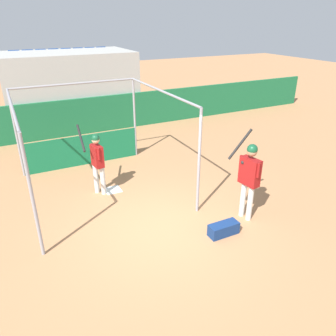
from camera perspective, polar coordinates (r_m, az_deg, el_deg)
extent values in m
plane|color=#A8754C|center=(7.78, -1.37, -10.34)|extent=(60.00, 60.00, 0.00)
cube|color=#196038|center=(14.07, -14.90, 8.64)|extent=(24.00, 0.12, 1.49)
cube|color=#9E9E99|center=(15.47, -16.67, 13.02)|extent=(5.40, 3.20, 3.14)
cube|color=navy|center=(14.09, -23.44, 10.82)|extent=(0.45, 0.40, 0.10)
cube|color=navy|center=(14.22, -23.67, 11.86)|extent=(0.45, 0.06, 0.40)
cube|color=navy|center=(14.13, -21.21, 11.22)|extent=(0.45, 0.40, 0.10)
cube|color=navy|center=(14.26, -21.44, 12.25)|extent=(0.45, 0.06, 0.40)
cube|color=navy|center=(14.19, -18.98, 11.60)|extent=(0.45, 0.40, 0.10)
cube|color=navy|center=(14.32, -19.23, 12.62)|extent=(0.45, 0.06, 0.40)
cube|color=navy|center=(14.27, -16.78, 11.96)|extent=(0.45, 0.40, 0.10)
cube|color=navy|center=(14.40, -17.04, 12.98)|extent=(0.45, 0.06, 0.40)
cube|color=navy|center=(14.38, -14.60, 12.30)|extent=(0.45, 0.40, 0.10)
cube|color=navy|center=(14.50, -14.86, 13.30)|extent=(0.45, 0.06, 0.40)
cube|color=navy|center=(14.50, -12.44, 12.61)|extent=(0.45, 0.40, 0.10)
cube|color=navy|center=(14.63, -12.72, 13.61)|extent=(0.45, 0.06, 0.40)
cube|color=navy|center=(14.64, -10.32, 12.90)|extent=(0.45, 0.40, 0.10)
cube|color=navy|center=(14.77, -10.60, 13.89)|extent=(0.45, 0.06, 0.40)
cube|color=navy|center=(14.81, -8.24, 13.17)|extent=(0.45, 0.40, 0.10)
cube|color=navy|center=(14.93, -8.53, 14.15)|extent=(0.45, 0.06, 0.40)
cube|color=navy|center=(14.80, -23.99, 12.92)|extent=(0.45, 0.40, 0.10)
cube|color=navy|center=(14.94, -24.21, 13.89)|extent=(0.45, 0.06, 0.40)
cube|color=navy|center=(14.83, -21.85, 13.30)|extent=(0.45, 0.40, 0.10)
cube|color=navy|center=(14.97, -22.08, 14.26)|extent=(0.45, 0.06, 0.40)
cube|color=navy|center=(14.89, -19.71, 13.66)|extent=(0.45, 0.40, 0.10)
cube|color=navy|center=(15.03, -19.95, 14.61)|extent=(0.45, 0.06, 0.40)
cube|color=navy|center=(14.97, -17.59, 13.99)|extent=(0.45, 0.40, 0.10)
cube|color=navy|center=(15.11, -17.84, 14.95)|extent=(0.45, 0.06, 0.40)
cube|color=navy|center=(15.07, -15.49, 14.31)|extent=(0.45, 0.40, 0.10)
cube|color=navy|center=(15.21, -15.74, 15.25)|extent=(0.45, 0.06, 0.40)
cube|color=navy|center=(15.19, -13.41, 14.60)|extent=(0.45, 0.40, 0.10)
cube|color=navy|center=(15.33, -13.67, 15.54)|extent=(0.45, 0.06, 0.40)
cube|color=navy|center=(15.33, -11.36, 14.87)|extent=(0.45, 0.40, 0.10)
cube|color=navy|center=(15.46, -11.63, 15.80)|extent=(0.45, 0.06, 0.40)
cube|color=navy|center=(15.48, -9.34, 15.12)|extent=(0.45, 0.40, 0.10)
cube|color=navy|center=(15.61, -9.62, 16.04)|extent=(0.45, 0.06, 0.40)
cube|color=navy|center=(15.52, -24.51, 14.82)|extent=(0.45, 0.40, 0.10)
cube|color=navy|center=(15.67, -24.71, 15.73)|extent=(0.45, 0.06, 0.40)
cube|color=navy|center=(15.56, -22.44, 15.19)|extent=(0.45, 0.40, 0.10)
cube|color=navy|center=(15.71, -22.66, 16.09)|extent=(0.45, 0.06, 0.40)
cube|color=navy|center=(15.62, -20.39, 15.53)|extent=(0.45, 0.40, 0.10)
cube|color=navy|center=(15.76, -20.61, 16.42)|extent=(0.45, 0.06, 0.40)
cube|color=navy|center=(15.69, -18.34, 15.84)|extent=(0.45, 0.40, 0.10)
cube|color=navy|center=(15.84, -18.58, 16.73)|extent=(0.45, 0.06, 0.40)
cube|color=navy|center=(15.79, -16.32, 16.14)|extent=(0.45, 0.40, 0.10)
cube|color=navy|center=(15.93, -16.56, 17.03)|extent=(0.45, 0.06, 0.40)
cube|color=navy|center=(15.90, -14.31, 16.41)|extent=(0.45, 0.40, 0.10)
cube|color=navy|center=(16.04, -14.56, 17.29)|extent=(0.45, 0.06, 0.40)
cube|color=navy|center=(16.03, -12.32, 16.66)|extent=(0.45, 0.40, 0.10)
cube|color=navy|center=(16.17, -12.58, 17.54)|extent=(0.45, 0.06, 0.40)
cube|color=navy|center=(16.18, -10.37, 16.89)|extent=(0.45, 0.40, 0.10)
cube|color=navy|center=(16.32, -10.63, 17.76)|extent=(0.45, 0.06, 0.40)
cube|color=navy|center=(16.27, -24.98, 16.56)|extent=(0.45, 0.40, 0.10)
cube|color=navy|center=(16.42, -25.17, 17.40)|extent=(0.45, 0.06, 0.40)
cube|color=navy|center=(16.30, -22.99, 16.90)|extent=(0.45, 0.40, 0.10)
cube|color=navy|center=(16.46, -23.20, 17.74)|extent=(0.45, 0.06, 0.40)
cube|color=navy|center=(16.36, -21.01, 17.23)|extent=(0.45, 0.40, 0.10)
cube|color=navy|center=(16.51, -21.23, 18.06)|extent=(0.45, 0.06, 0.40)
cube|color=navy|center=(16.43, -19.04, 17.53)|extent=(0.45, 0.40, 0.10)
cube|color=navy|center=(16.58, -19.26, 18.36)|extent=(0.45, 0.06, 0.40)
cube|color=navy|center=(16.52, -17.08, 17.81)|extent=(0.45, 0.40, 0.10)
cube|color=navy|center=(16.67, -17.31, 18.64)|extent=(0.45, 0.06, 0.40)
cube|color=navy|center=(16.63, -15.14, 18.07)|extent=(0.45, 0.40, 0.10)
cube|color=navy|center=(16.78, -15.38, 18.89)|extent=(0.45, 0.06, 0.40)
cube|color=navy|center=(16.75, -13.22, 18.30)|extent=(0.45, 0.40, 0.10)
cube|color=navy|center=(16.90, -13.47, 19.12)|extent=(0.45, 0.06, 0.40)
cube|color=navy|center=(16.89, -11.33, 18.52)|extent=(0.45, 0.40, 0.10)
cube|color=navy|center=(17.04, -11.58, 19.33)|extent=(0.45, 0.06, 0.40)
cylinder|color=gray|center=(6.78, -22.52, -4.96)|extent=(0.07, 0.07, 2.66)
cylinder|color=gray|center=(7.79, 5.42, 0.88)|extent=(0.07, 0.07, 2.66)
cylinder|color=gray|center=(10.63, -24.89, 5.26)|extent=(0.07, 0.07, 2.66)
cylinder|color=gray|center=(11.31, -5.82, 8.55)|extent=(0.07, 0.07, 2.66)
cylinder|color=gray|center=(8.28, -25.56, 9.73)|extent=(0.06, 4.16, 0.06)
cylinder|color=gray|center=(9.13, -1.29, 13.32)|extent=(0.06, 4.16, 0.06)
cylinder|color=gray|center=(10.51, -15.92, 13.95)|extent=(3.72, 0.06, 0.06)
cube|color=#14663D|center=(11.07, -14.61, 2.99)|extent=(3.65, 0.03, 1.02)
cube|color=white|center=(9.45, -9.59, -3.78)|extent=(0.44, 0.44, 0.02)
cylinder|color=silver|center=(9.13, -11.27, -2.13)|extent=(0.15, 0.15, 0.83)
cylinder|color=silver|center=(9.24, -12.40, -1.89)|extent=(0.15, 0.15, 0.83)
cube|color=maroon|center=(8.89, -12.23, 2.05)|extent=(0.27, 0.43, 0.59)
sphere|color=tan|center=(8.73, -12.50, 4.81)|extent=(0.21, 0.21, 0.21)
sphere|color=#144C2D|center=(8.72, -12.53, 5.10)|extent=(0.22, 0.22, 0.22)
cylinder|color=maroon|center=(8.65, -12.01, 2.36)|extent=(0.08, 0.08, 0.32)
cylinder|color=maroon|center=(9.01, -13.06, 3.19)|extent=(0.08, 0.08, 0.32)
cylinder|color=black|center=(8.84, -14.93, 5.06)|extent=(0.09, 0.75, 0.55)
sphere|color=black|center=(8.98, -12.53, 3.92)|extent=(0.08, 0.08, 0.08)
cylinder|color=silver|center=(8.05, 14.07, -5.94)|extent=(0.15, 0.15, 0.92)
cylinder|color=silver|center=(8.18, 12.91, -5.31)|extent=(0.15, 0.15, 0.92)
cube|color=maroon|center=(7.75, 14.05, -0.62)|extent=(0.29, 0.52, 0.65)
sphere|color=#A37556|center=(7.56, 14.44, 2.80)|extent=(0.23, 0.23, 0.23)
sphere|color=#144C2D|center=(7.54, 14.48, 3.16)|extent=(0.24, 0.24, 0.24)
cylinder|color=maroon|center=(7.52, 15.44, -0.39)|extent=(0.08, 0.08, 0.36)
cylinder|color=maroon|center=(7.82, 12.55, 0.94)|extent=(0.08, 0.08, 0.36)
cylinder|color=black|center=(7.77, 12.45, 4.06)|extent=(0.54, 0.21, 0.74)
sphere|color=black|center=(7.69, 12.89, 0.96)|extent=(0.08, 0.08, 0.08)
cube|color=navy|center=(7.59, 9.65, -10.44)|extent=(0.70, 0.28, 0.28)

